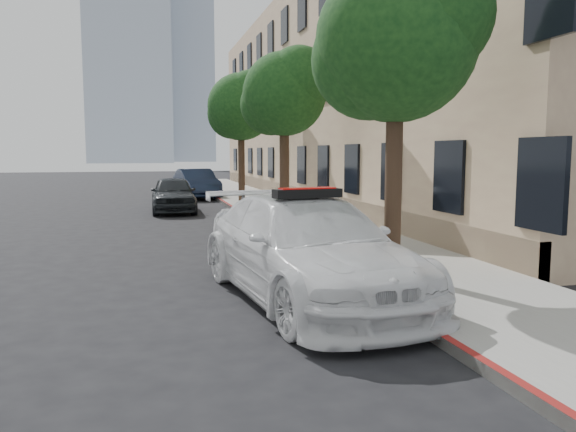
% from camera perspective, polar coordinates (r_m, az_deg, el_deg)
% --- Properties ---
extents(ground, '(120.00, 120.00, 0.00)m').
position_cam_1_polar(ground, '(11.49, -7.21, -5.30)').
color(ground, black).
rests_on(ground, ground).
extents(sidewalk, '(3.20, 50.00, 0.15)m').
position_cam_1_polar(sidewalk, '(21.86, -1.13, 0.55)').
color(sidewalk, gray).
rests_on(sidewalk, ground).
extents(curb_strip, '(0.12, 50.00, 0.15)m').
position_cam_1_polar(curb_strip, '(21.57, -5.12, 0.44)').
color(curb_strip, maroon).
rests_on(curb_strip, ground).
extents(building, '(8.00, 36.00, 10.00)m').
position_cam_1_polar(building, '(28.35, 7.76, 11.82)').
color(building, tan).
rests_on(building, ground).
extents(tower_left, '(18.00, 14.00, 60.00)m').
position_cam_1_polar(tower_left, '(134.08, -16.00, 18.16)').
color(tower_left, '#9EA8B7').
rests_on(tower_left, ground).
extents(tower_right, '(14.00, 14.00, 44.00)m').
position_cam_1_polar(tower_right, '(147.85, -10.55, 14.03)').
color(tower_right, '#9EA8B7').
rests_on(tower_right, ground).
extents(tree_near, '(2.92, 2.82, 5.62)m').
position_cam_1_polar(tree_near, '(10.30, 11.14, 17.19)').
color(tree_near, black).
rests_on(tree_near, sidewalk).
extents(tree_mid, '(2.77, 2.64, 5.43)m').
position_cam_1_polar(tree_mid, '(17.78, -0.28, 12.37)').
color(tree_mid, black).
rests_on(tree_mid, sidewalk).
extents(tree_far, '(3.10, 3.00, 5.81)m').
position_cam_1_polar(tree_far, '(25.60, -4.73, 11.06)').
color(tree_far, black).
rests_on(tree_far, sidewalk).
extents(police_car, '(3.00, 5.89, 1.79)m').
position_cam_1_polar(police_car, '(8.94, 1.96, -3.29)').
color(police_car, white).
rests_on(police_car, ground).
extents(parked_car_mid, '(1.73, 4.17, 1.41)m').
position_cam_1_polar(parked_car_mid, '(22.49, -11.58, 2.20)').
color(parked_car_mid, black).
rests_on(parked_car_mid, ground).
extents(parked_car_far, '(2.19, 4.71, 1.49)m').
position_cam_1_polar(parked_car_far, '(29.09, -9.29, 3.27)').
color(parked_car_far, '#162037').
rests_on(parked_car_far, ground).
extents(fire_hydrant, '(0.33, 0.30, 0.78)m').
position_cam_1_polar(fire_hydrant, '(10.65, 6.37, -3.32)').
color(fire_hydrant, white).
rests_on(fire_hydrant, sidewalk).
extents(traffic_cone, '(0.41, 0.41, 0.70)m').
position_cam_1_polar(traffic_cone, '(13.58, 4.22, -1.33)').
color(traffic_cone, black).
rests_on(traffic_cone, sidewalk).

